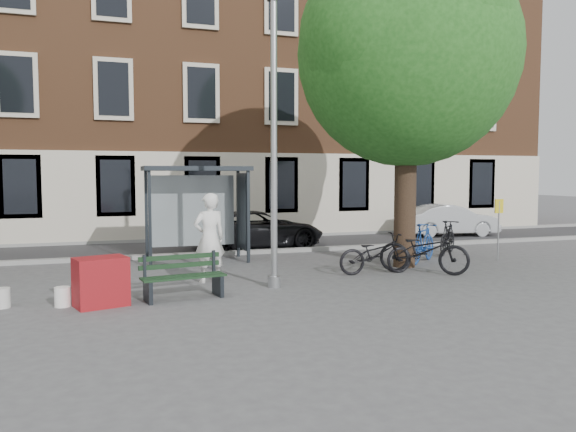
% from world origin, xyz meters
% --- Properties ---
extents(ground, '(90.00, 90.00, 0.00)m').
position_xyz_m(ground, '(0.00, 0.00, 0.00)').
color(ground, '#4C4C4F').
rests_on(ground, ground).
extents(road, '(40.00, 4.00, 0.01)m').
position_xyz_m(road, '(0.00, 7.00, 0.01)').
color(road, '#28282B').
rests_on(road, ground).
extents(curb_near, '(40.00, 0.25, 0.12)m').
position_xyz_m(curb_near, '(0.00, 5.00, 0.06)').
color(curb_near, gray).
rests_on(curb_near, ground).
extents(curb_far, '(40.00, 0.25, 0.12)m').
position_xyz_m(curb_far, '(0.00, 9.00, 0.06)').
color(curb_far, gray).
rests_on(curb_far, ground).
extents(building_row, '(30.00, 8.00, 14.00)m').
position_xyz_m(building_row, '(0.00, 13.00, 7.00)').
color(building_row, brown).
rests_on(building_row, ground).
extents(lamppost, '(0.28, 0.35, 6.11)m').
position_xyz_m(lamppost, '(0.00, 0.00, 2.78)').
color(lamppost, '#9EA0A3').
rests_on(lamppost, ground).
extents(tree_right, '(5.76, 5.60, 8.20)m').
position_xyz_m(tree_right, '(4.01, 1.38, 5.62)').
color(tree_right, black).
rests_on(tree_right, ground).
extents(bus_shelter, '(2.85, 1.45, 2.62)m').
position_xyz_m(bus_shelter, '(-0.61, 4.11, 1.92)').
color(bus_shelter, '#1E2328').
rests_on(bus_shelter, ground).
extents(painter, '(0.80, 0.59, 1.99)m').
position_xyz_m(painter, '(-1.20, 1.00, 1.00)').
color(painter, white).
rests_on(painter, ground).
extents(bench, '(1.67, 0.76, 0.83)m').
position_xyz_m(bench, '(-1.99, -0.48, 0.38)').
color(bench, '#1E2328').
rests_on(bench, ground).
extents(bike_a, '(1.90, 0.71, 0.99)m').
position_xyz_m(bike_a, '(2.79, 0.76, 0.49)').
color(bike_a, black).
rests_on(bike_a, ground).
extents(bike_b, '(1.71, 1.54, 1.08)m').
position_xyz_m(bike_b, '(4.81, 1.92, 0.54)').
color(bike_b, navy).
rests_on(bike_b, ground).
extents(bike_c, '(2.14, 1.94, 1.13)m').
position_xyz_m(bike_c, '(3.93, 0.45, 0.56)').
color(bike_c, black).
rests_on(bike_c, ground).
extents(bike_d, '(1.59, 1.52, 1.03)m').
position_xyz_m(bike_d, '(6.42, 3.13, 0.51)').
color(bike_d, black).
rests_on(bike_d, ground).
extents(car_dark, '(4.61, 2.51, 1.23)m').
position_xyz_m(car_dark, '(1.30, 6.22, 0.61)').
color(car_dark, black).
rests_on(car_dark, ground).
extents(car_silver, '(3.86, 1.69, 1.23)m').
position_xyz_m(car_silver, '(9.37, 7.39, 0.62)').
color(car_silver, '#B2B6BA').
rests_on(car_silver, ground).
extents(red_stand, '(1.03, 0.83, 0.90)m').
position_xyz_m(red_stand, '(-3.50, -0.66, 0.45)').
color(red_stand, maroon).
rests_on(red_stand, ground).
extents(blue_crate, '(0.63, 0.53, 0.20)m').
position_xyz_m(blue_crate, '(-3.50, -0.23, 0.10)').
color(blue_crate, navy).
rests_on(blue_crate, ground).
extents(bucket_a, '(0.31, 0.31, 0.36)m').
position_xyz_m(bucket_a, '(-3.32, 0.46, 0.18)').
color(bucket_a, silver).
rests_on(bucket_a, ground).
extents(bucket_b, '(0.36, 0.36, 0.36)m').
position_xyz_m(bucket_b, '(-5.20, -0.23, 0.18)').
color(bucket_b, silver).
rests_on(bucket_b, ground).
extents(bucket_c, '(0.37, 0.37, 0.36)m').
position_xyz_m(bucket_c, '(-4.17, -0.47, 0.18)').
color(bucket_c, white).
rests_on(bucket_c, ground).
extents(notice_sign, '(0.30, 0.06, 1.72)m').
position_xyz_m(notice_sign, '(7.00, 1.58, 1.21)').
color(notice_sign, '#9EA0A3').
rests_on(notice_sign, ground).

